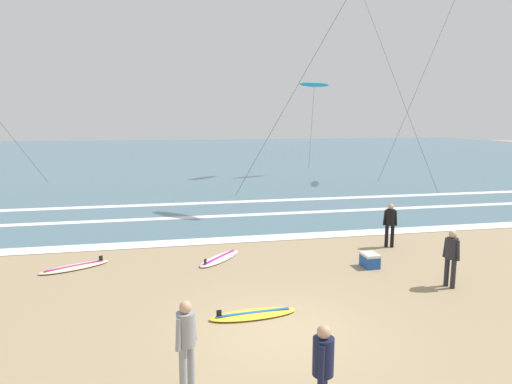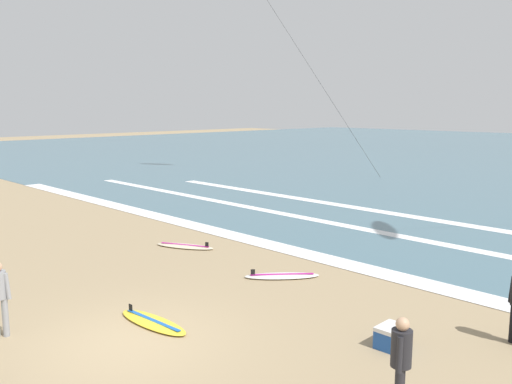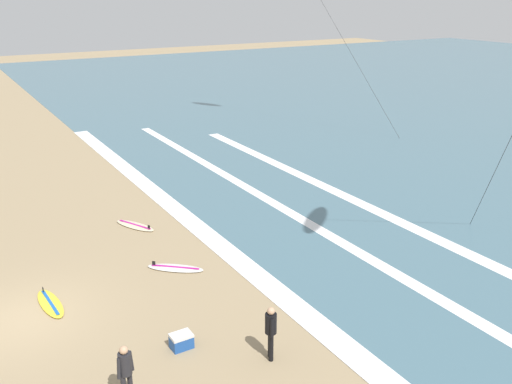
# 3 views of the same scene
# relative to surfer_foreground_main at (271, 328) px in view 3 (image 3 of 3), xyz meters

# --- Properties ---
(ground_plane) EXTENTS (160.00, 160.00, 0.00)m
(ground_plane) POSITION_rel_surfer_foreground_main_xyz_m (-5.52, -5.53, -0.96)
(ground_plane) COLOR #9E8763
(wave_foam_shoreline) EXTENTS (45.97, 0.93, 0.01)m
(wave_foam_shoreline) POSITION_rel_surfer_foreground_main_xyz_m (-6.35, 2.08, -0.94)
(wave_foam_shoreline) COLOR white
(wave_foam_shoreline) RESTS_ON ocean_surface
(wave_foam_mid_break) EXTENTS (40.82, 0.57, 0.01)m
(wave_foam_mid_break) POSITION_rel_surfer_foreground_main_xyz_m (-7.52, 6.42, -0.94)
(wave_foam_mid_break) COLOR white
(wave_foam_mid_break) RESTS_ON ocean_surface
(wave_foam_outer_break) EXTENTS (39.97, 0.70, 0.01)m
(wave_foam_outer_break) POSITION_rel_surfer_foreground_main_xyz_m (-3.87, 9.97, -0.94)
(wave_foam_outer_break) COLOR white
(wave_foam_outer_break) RESTS_ON ocean_surface
(surfer_foreground_main) EXTENTS (0.50, 0.32, 1.60)m
(surfer_foreground_main) POSITION_rel_surfer_foreground_main_xyz_m (0.00, 0.00, 0.00)
(surfer_foreground_main) COLOR black
(surfer_foreground_main) RESTS_ON ground
(surfer_left_near) EXTENTS (0.32, 0.50, 1.60)m
(surfer_left_near) POSITION_rel_surfer_foreground_main_xyz_m (-0.30, -3.94, 0.00)
(surfer_left_near) COLOR #232328
(surfer_left_near) RESTS_ON ground
(surfboard_near_water) EXTENTS (2.14, 0.75, 0.25)m
(surfboard_near_water) POSITION_rel_surfer_foreground_main_xyz_m (-5.97, -4.66, -0.91)
(surfboard_near_water) COLOR yellow
(surfboard_near_water) RESTS_ON ground
(surfboard_right_spare) EXTENTS (2.15, 1.47, 0.25)m
(surfboard_right_spare) POSITION_rel_surfer_foreground_main_xyz_m (-10.75, -0.20, -0.91)
(surfboard_right_spare) COLOR beige
(surfboard_right_spare) RESTS_ON ground
(surfboard_foreground_flat) EXTENTS (1.82, 1.99, 0.25)m
(surfboard_foreground_flat) POSITION_rel_surfer_foreground_main_xyz_m (-6.22, -0.22, -0.91)
(surfboard_foreground_flat) COLOR silver
(surfboard_foreground_flat) RESTS_ON ground
(cooler_box) EXTENTS (0.46, 0.62, 0.44)m
(cooler_box) POSITION_rel_surfer_foreground_main_xyz_m (-1.69, -1.92, -0.74)
(cooler_box) COLOR #1E4C9E
(cooler_box) RESTS_ON ground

